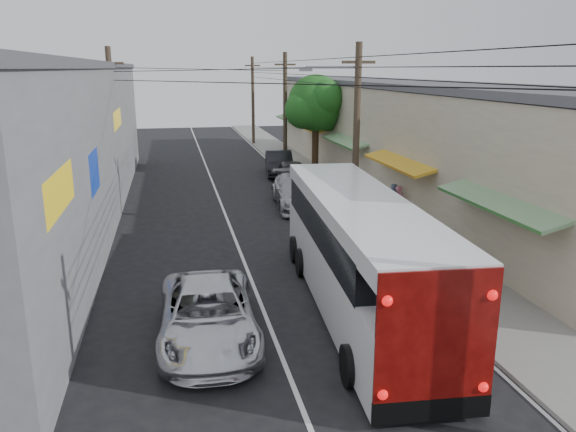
% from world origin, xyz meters
% --- Properties ---
extents(ground, '(120.00, 120.00, 0.00)m').
position_xyz_m(ground, '(0.00, 0.00, 0.00)').
color(ground, black).
rests_on(ground, ground).
extents(sidewalk, '(3.00, 80.00, 0.12)m').
position_xyz_m(sidewalk, '(6.50, 20.00, 0.06)').
color(sidewalk, slate).
rests_on(sidewalk, ground).
extents(building_right, '(7.09, 40.00, 6.25)m').
position_xyz_m(building_right, '(10.99, 22.00, 3.15)').
color(building_right, '#C1BA99').
rests_on(building_right, ground).
extents(building_left, '(7.20, 36.00, 7.25)m').
position_xyz_m(building_left, '(-8.50, 18.00, 3.65)').
color(building_left, gray).
rests_on(building_left, ground).
extents(utility_poles, '(11.80, 45.28, 8.00)m').
position_xyz_m(utility_poles, '(3.13, 20.33, 4.13)').
color(utility_poles, '#473828').
rests_on(utility_poles, ground).
extents(street_tree, '(4.40, 4.00, 6.60)m').
position_xyz_m(street_tree, '(6.87, 26.02, 4.67)').
color(street_tree, '#3F2B19').
rests_on(street_tree, ground).
extents(coach_bus, '(3.40, 11.98, 3.41)m').
position_xyz_m(coach_bus, '(2.77, 5.39, 1.77)').
color(coach_bus, white).
rests_on(coach_bus, ground).
extents(jeepney, '(2.68, 5.50, 1.51)m').
position_xyz_m(jeepney, '(-1.71, 4.11, 0.75)').
color(jeepney, silver).
rests_on(jeepney, ground).
extents(parked_suv, '(2.67, 5.75, 1.63)m').
position_xyz_m(parked_suv, '(3.80, 18.00, 0.81)').
color(parked_suv, '#9B9AA2').
rests_on(parked_suv, ground).
extents(parked_car_mid, '(2.39, 4.79, 1.57)m').
position_xyz_m(parked_car_mid, '(4.60, 22.88, 0.78)').
color(parked_car_mid, '#26252A').
rests_on(parked_car_mid, ground).
extents(parked_car_far, '(2.28, 5.03, 1.60)m').
position_xyz_m(parked_car_far, '(4.60, 27.14, 0.80)').
color(parked_car_far, black).
rests_on(parked_car_far, ground).
extents(pedestrian_near, '(0.68, 0.53, 1.67)m').
position_xyz_m(pedestrian_near, '(7.60, 13.94, 0.96)').
color(pedestrian_near, '#C26783').
rests_on(pedestrian_near, sidewalk).
extents(pedestrian_far, '(0.89, 0.75, 1.65)m').
position_xyz_m(pedestrian_far, '(7.60, 14.53, 0.94)').
color(pedestrian_far, '#93ABD7').
rests_on(pedestrian_far, sidewalk).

